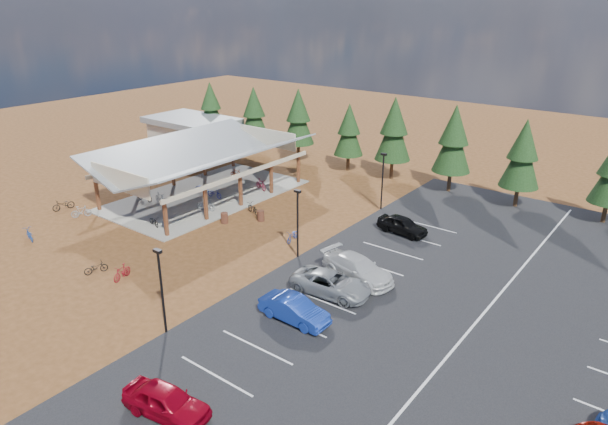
# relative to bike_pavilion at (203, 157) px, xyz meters

# --- Properties ---
(ground) EXTENTS (140.00, 140.00, 0.00)m
(ground) POSITION_rel_bike_pavilion_xyz_m (10.00, -7.00, -3.82)
(ground) COLOR #553116
(ground) RESTS_ON ground
(asphalt_lot) EXTENTS (27.00, 44.00, 0.04)m
(asphalt_lot) POSITION_rel_bike_pavilion_xyz_m (28.50, -4.00, -3.80)
(asphalt_lot) COLOR black
(asphalt_lot) RESTS_ON ground
(concrete_pad) EXTENTS (10.60, 18.60, 0.10)m
(concrete_pad) POSITION_rel_bike_pavilion_xyz_m (0.00, 0.00, -3.77)
(concrete_pad) COLOR gray
(concrete_pad) RESTS_ON ground
(bike_pavilion) EXTENTS (11.65, 19.40, 4.97)m
(bike_pavilion) POSITION_rel_bike_pavilion_xyz_m (0.00, 0.00, 0.00)
(bike_pavilion) COLOR brown
(bike_pavilion) RESTS_ON concrete_pad
(outbuilding) EXTENTS (11.00, 7.00, 3.90)m
(outbuilding) POSITION_rel_bike_pavilion_xyz_m (-14.00, 11.00, -1.80)
(outbuilding) COLOR #ADA593
(outbuilding) RESTS_ON ground
(lamp_post_0) EXTENTS (0.50, 0.25, 5.14)m
(lamp_post_0) POSITION_rel_bike_pavilion_xyz_m (15.00, -17.00, -0.85)
(lamp_post_0) COLOR black
(lamp_post_0) RESTS_ON ground
(lamp_post_1) EXTENTS (0.50, 0.25, 5.14)m
(lamp_post_1) POSITION_rel_bike_pavilion_xyz_m (15.00, -5.00, -0.85)
(lamp_post_1) COLOR black
(lamp_post_1) RESTS_ON ground
(lamp_post_2) EXTENTS (0.50, 0.25, 5.14)m
(lamp_post_2) POSITION_rel_bike_pavilion_xyz_m (15.00, 7.00, -0.85)
(lamp_post_2) COLOR black
(lamp_post_2) RESTS_ON ground
(trash_bin_0) EXTENTS (0.60, 0.60, 0.90)m
(trash_bin_0) POSITION_rel_bike_pavilion_xyz_m (6.22, -3.69, -3.37)
(trash_bin_0) COLOR #522B1D
(trash_bin_0) RESTS_ON ground
(trash_bin_1) EXTENTS (0.60, 0.60, 0.90)m
(trash_bin_1) POSITION_rel_bike_pavilion_xyz_m (8.29, -1.48, -3.37)
(trash_bin_1) COLOR #522B1D
(trash_bin_1) RESTS_ON ground
(pine_0) EXTENTS (3.33, 3.33, 7.77)m
(pine_0) POSITION_rel_bike_pavilion_xyz_m (-14.49, 14.76, 0.92)
(pine_0) COLOR #382314
(pine_0) RESTS_ON ground
(pine_1) EXTENTS (3.41, 3.41, 7.95)m
(pine_1) POSITION_rel_bike_pavilion_xyz_m (-6.72, 14.38, 1.03)
(pine_1) COLOR #382314
(pine_1) RESTS_ON ground
(pine_2) EXTENTS (3.54, 3.54, 8.24)m
(pine_2) POSITION_rel_bike_pavilion_xyz_m (-0.47, 14.91, 1.21)
(pine_2) COLOR #382314
(pine_2) RESTS_ON ground
(pine_3) EXTENTS (3.14, 3.14, 7.31)m
(pine_3) POSITION_rel_bike_pavilion_xyz_m (6.25, 15.04, 0.64)
(pine_3) COLOR #382314
(pine_3) RESTS_ON ground
(pine_4) EXTENTS (3.65, 3.65, 8.49)m
(pine_4) POSITION_rel_bike_pavilion_xyz_m (11.38, 15.39, 1.36)
(pine_4) COLOR #382314
(pine_4) RESTS_ON ground
(pine_5) EXTENTS (3.63, 3.63, 8.45)m
(pine_5) POSITION_rel_bike_pavilion_xyz_m (17.78, 15.24, 1.33)
(pine_5) COLOR #382314
(pine_5) RESTS_ON ground
(pine_6) EXTENTS (3.43, 3.43, 8.00)m
(pine_6) POSITION_rel_bike_pavilion_xyz_m (24.26, 14.93, 1.06)
(pine_6) COLOR #382314
(pine_6) RESTS_ON ground
(bike_0) EXTENTS (1.94, 0.79, 1.00)m
(bike_0) POSITION_rel_bike_pavilion_xyz_m (-3.19, -4.58, -3.23)
(bike_0) COLOR black
(bike_0) RESTS_ON concrete_pad
(bike_1) EXTENTS (1.83, 0.76, 1.06)m
(bike_1) POSITION_rel_bike_pavilion_xyz_m (-1.47, -4.16, -3.19)
(bike_1) COLOR #9A9FA3
(bike_1) RESTS_ON concrete_pad
(bike_2) EXTENTS (1.60, 0.77, 0.80)m
(bike_2) POSITION_rel_bike_pavilion_xyz_m (-0.89, 0.35, -3.32)
(bike_2) COLOR #2137A0
(bike_2) RESTS_ON concrete_pad
(bike_3) EXTENTS (1.55, 0.69, 0.90)m
(bike_3) POSITION_rel_bike_pavilion_xyz_m (-1.40, 5.63, -3.27)
(bike_3) COLOR #9A270B
(bike_3) RESTS_ON concrete_pad
(bike_4) EXTENTS (1.61, 0.86, 0.80)m
(bike_4) POSITION_rel_bike_pavilion_xyz_m (2.23, -7.80, -3.32)
(bike_4) COLOR black
(bike_4) RESTS_ON concrete_pad
(bike_5) EXTENTS (1.92, 0.84, 1.12)m
(bike_5) POSITION_rel_bike_pavilion_xyz_m (3.08, -2.83, -3.17)
(bike_5) COLOR #9C9FA4
(bike_5) RESTS_ON concrete_pad
(bike_6) EXTENTS (1.69, 0.68, 0.87)m
(bike_6) POSITION_rel_bike_pavilion_xyz_m (1.24, -0.03, -3.29)
(bike_6) COLOR #171D9D
(bike_6) RESTS_ON concrete_pad
(bike_7) EXTENTS (1.88, 1.07, 1.09)m
(bike_7) POSITION_rel_bike_pavilion_xyz_m (3.22, 4.25, -3.18)
(bike_7) COLOR maroon
(bike_7) RESTS_ON concrete_pad
(bike_8) EXTENTS (1.03, 1.98, 0.99)m
(bike_8) POSITION_rel_bike_pavilion_xyz_m (-7.25, -10.21, -3.33)
(bike_8) COLOR black
(bike_8) RESTS_ON ground
(bike_9) EXTENTS (1.24, 1.69, 1.01)m
(bike_9) POSITION_rel_bike_pavilion_xyz_m (-4.46, -10.20, -3.32)
(bike_9) COLOR gray
(bike_9) RESTS_ON ground
(bike_10) EXTENTS (1.85, 1.05, 0.92)m
(bike_10) POSITION_rel_bike_pavilion_xyz_m (-3.34, -15.32, -3.36)
(bike_10) COLOR #244B9D
(bike_10) RESTS_ON ground
(bike_11) EXTENTS (0.93, 1.76, 1.02)m
(bike_11) POSITION_rel_bike_pavilion_xyz_m (7.74, -14.74, -3.31)
(bike_11) COLOR maroon
(bike_11) RESTS_ON ground
(bike_12) EXTENTS (1.04, 1.68, 0.83)m
(bike_12) POSITION_rel_bike_pavilion_xyz_m (5.62, -15.33, -3.41)
(bike_12) COLOR black
(bike_12) RESTS_ON ground
(bike_14) EXTENTS (1.01, 1.85, 0.92)m
(bike_14) POSITION_rel_bike_pavilion_xyz_m (13.00, -3.09, -3.36)
(bike_14) COLOR navy
(bike_14) RESTS_ON ground
(bike_16) EXTENTS (1.93, 1.21, 0.96)m
(bike_16) POSITION_rel_bike_pavilion_xyz_m (6.67, -0.67, -3.35)
(bike_16) COLOR black
(bike_16) RESTS_ON ground
(car_0) EXTENTS (4.45, 2.37, 1.44)m
(car_0) POSITION_rel_bike_pavilion_xyz_m (20.22, -21.19, -3.06)
(car_0) COLOR maroon
(car_0) RESTS_ON asphalt_lot
(car_1) EXTENTS (4.36, 1.53, 1.44)m
(car_1) POSITION_rel_bike_pavilion_xyz_m (20.00, -11.72, -3.07)
(car_1) COLOR navy
(car_1) RESTS_ON asphalt_lot
(car_2) EXTENTS (5.38, 2.90, 1.43)m
(car_2) POSITION_rel_bike_pavilion_xyz_m (19.94, -7.91, -3.07)
(car_2) COLOR gray
(car_2) RESTS_ON asphalt_lot
(car_3) EXTENTS (5.66, 3.11, 1.55)m
(car_3) POSITION_rel_bike_pavilion_xyz_m (20.25, -5.24, -3.01)
(car_3) COLOR silver
(car_3) RESTS_ON asphalt_lot
(car_4) EXTENTS (4.25, 2.00, 1.41)m
(car_4) POSITION_rel_bike_pavilion_xyz_m (19.02, 3.35, -3.08)
(car_4) COLOR black
(car_4) RESTS_ON asphalt_lot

